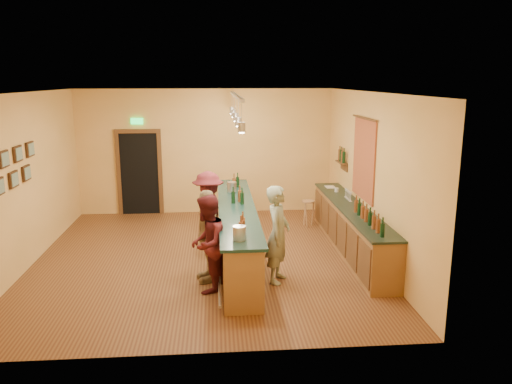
{
  "coord_description": "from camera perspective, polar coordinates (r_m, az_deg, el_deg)",
  "views": [
    {
      "loc": [
        0.26,
        -9.32,
        3.44
      ],
      "look_at": [
        1.03,
        0.2,
        1.27
      ],
      "focal_mm": 35.0,
      "sensor_mm": 36.0,
      "label": 1
    }
  ],
  "objects": [
    {
      "name": "bartender",
      "position": [
        8.55,
        2.52,
        -4.85
      ],
      "size": [
        0.59,
        0.72,
        1.69
      ],
      "primitive_type": "imported",
      "rotation": [
        0.0,
        0.0,
        1.22
      ],
      "color": "gray",
      "rests_on": "floor"
    },
    {
      "name": "customer_a",
      "position": [
        8.23,
        -5.59,
        -5.89
      ],
      "size": [
        0.8,
        0.92,
        1.62
      ],
      "primitive_type": "imported",
      "rotation": [
        0.0,
        0.0,
        -1.84
      ],
      "color": "#59191E",
      "rests_on": "floor"
    },
    {
      "name": "ceiling",
      "position": [
        9.32,
        -6.37,
        11.27
      ],
      "size": [
        6.5,
        7.0,
        0.02
      ],
      "primitive_type": "cube",
      "color": "silver",
      "rests_on": "wall_back"
    },
    {
      "name": "customer_c",
      "position": [
        10.02,
        -5.45,
        -2.34
      ],
      "size": [
        0.67,
        1.1,
        1.66
      ],
      "primitive_type": "imported",
      "rotation": [
        0.0,
        0.0,
        -1.52
      ],
      "color": "#59191E",
      "rests_on": "floor"
    },
    {
      "name": "pendant_track",
      "position": [
        9.34,
        -2.33,
        10.0
      ],
      "size": [
        0.11,
        4.6,
        0.5
      ],
      "color": "silver",
      "rests_on": "ceiling"
    },
    {
      "name": "picture_grid",
      "position": [
        9.36,
        -26.36,
        2.32
      ],
      "size": [
        0.06,
        2.2,
        0.7
      ],
      "primitive_type": null,
      "color": "#382111",
      "rests_on": "wall_left"
    },
    {
      "name": "wall_front",
      "position": [
        6.11,
        -6.88,
        -4.83
      ],
      "size": [
        6.5,
        0.02,
        3.2
      ],
      "primitive_type": "cube",
      "color": "gold",
      "rests_on": "floor"
    },
    {
      "name": "wall_right",
      "position": [
        9.96,
        12.92,
        1.84
      ],
      "size": [
        0.02,
        7.0,
        3.2
      ],
      "primitive_type": "cube",
      "color": "gold",
      "rests_on": "floor"
    },
    {
      "name": "wall_left",
      "position": [
        10.12,
        -24.85,
        1.15
      ],
      "size": [
        0.02,
        7.0,
        3.2
      ],
      "primitive_type": "cube",
      "color": "gold",
      "rests_on": "floor"
    },
    {
      "name": "doorway",
      "position": [
        13.14,
        -13.16,
        2.35
      ],
      "size": [
        1.15,
        0.09,
        2.48
      ],
      "color": "black",
      "rests_on": "wall_back"
    },
    {
      "name": "back_counter",
      "position": [
        10.31,
        10.82,
        -4.06
      ],
      "size": [
        0.6,
        4.55,
        1.27
      ],
      "color": "olive",
      "rests_on": "floor"
    },
    {
      "name": "tapestry",
      "position": [
        10.29,
        12.22,
        3.64
      ],
      "size": [
        0.03,
        1.4,
        1.6
      ],
      "primitive_type": "cube",
      "color": "#A72821",
      "rests_on": "wall_right"
    },
    {
      "name": "bar_stool",
      "position": [
        11.87,
        5.98,
        -1.68
      ],
      "size": [
        0.3,
        0.3,
        0.63
      ],
      "rotation": [
        0.0,
        0.0,
        0.28
      ],
      "color": "#996345",
      "rests_on": "floor"
    },
    {
      "name": "customer_b",
      "position": [
        8.64,
        -5.55,
        -4.98
      ],
      "size": [
        0.57,
        1.01,
        1.62
      ],
      "primitive_type": "imported",
      "rotation": [
        0.0,
        0.0,
        -1.37
      ],
      "color": "#997A51",
      "rests_on": "floor"
    },
    {
      "name": "floor",
      "position": [
        9.94,
        -5.91,
        -7.51
      ],
      "size": [
        7.0,
        7.0,
        0.0
      ],
      "primitive_type": "plane",
      "color": "#532A17",
      "rests_on": "ground"
    },
    {
      "name": "wall_back",
      "position": [
        12.95,
        -5.78,
        4.59
      ],
      "size": [
        6.5,
        0.02,
        3.2
      ],
      "primitive_type": "cube",
      "color": "gold",
      "rests_on": "floor"
    },
    {
      "name": "bottle_shelf",
      "position": [
        11.72,
        9.8,
        3.93
      ],
      "size": [
        0.17,
        0.55,
        0.54
      ],
      "color": "#493215",
      "rests_on": "wall_right"
    },
    {
      "name": "tasting_bar",
      "position": [
        9.74,
        -2.21,
        -4.1
      ],
      "size": [
        0.73,
        5.1,
        1.38
      ],
      "color": "olive",
      "rests_on": "floor"
    }
  ]
}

